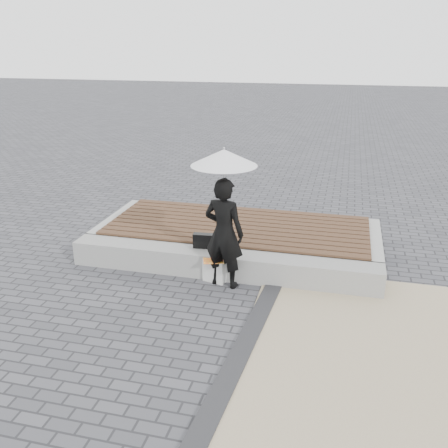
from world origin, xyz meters
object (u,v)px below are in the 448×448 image
(handbag, at_px, (204,241))
(canvas_tote, at_px, (215,270))
(seating_ledge, at_px, (221,264))
(parasol, at_px, (224,158))
(woman, at_px, (224,233))

(handbag, distance_m, canvas_tote, 0.55)
(seating_ledge, xyz_separation_m, parasol, (0.12, -0.31, 1.80))
(woman, xyz_separation_m, canvas_tote, (-0.17, 0.07, -0.67))
(woman, bearing_deg, canvas_tote, -10.74)
(woman, height_order, canvas_tote, woman)
(woman, relative_size, parasol, 1.40)
(parasol, xyz_separation_m, handbag, (-0.44, 0.42, -1.48))
(parasol, height_order, handbag, parasol)
(seating_ledge, bearing_deg, canvas_tote, -101.88)
(seating_ledge, xyz_separation_m, woman, (0.12, -0.31, 0.65))
(parasol, bearing_deg, woman, 86.42)
(woman, relative_size, handbag, 5.05)
(seating_ledge, distance_m, woman, 0.73)
(parasol, bearing_deg, handbag, 136.50)
(handbag, height_order, canvas_tote, handbag)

